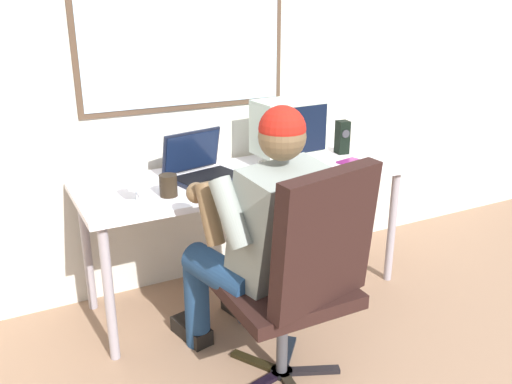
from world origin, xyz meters
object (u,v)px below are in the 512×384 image
Objects in this scene: cd_case at (353,162)px; office_chair at (303,270)px; person_seated at (261,234)px; laptop at (200,165)px; desk_speaker at (342,137)px; coffee_mug at (168,185)px; wine_glass at (136,183)px; crt_monitor at (289,128)px; desk at (247,186)px.

office_chair is at bearing -137.13° from cd_case.
person_seated reaches higher than laptop.
person_seated is at bearing 101.25° from office_chair.
person_seated reaches higher than desk_speaker.
person_seated is at bearing -58.50° from coffee_mug.
desk_speaker is (1.32, 0.23, 0.01)m from wine_glass.
coffee_mug is at bearing -166.91° from crt_monitor.
crt_monitor reaches higher than laptop.
cd_case is at bearing -23.58° from crt_monitor.
person_seated is 0.53m from coffee_mug.
cd_case is (1.25, 0.03, -0.08)m from wine_glass.
laptop is 2.98× the size of wine_glass.
office_chair is (-0.16, -0.82, -0.08)m from desk.
desk_speaker is at bearing 47.45° from office_chair.
desk is 10.65× the size of cd_case.
crt_monitor is at bearing 63.02° from office_chair.
person_seated is 9.10× the size of wine_glass.
person_seated is 0.65m from laptop.
laptop is at bearing -178.15° from desk_speaker.
office_chair is at bearing -85.18° from laptop.
wine_glass is at bearing -178.63° from coffee_mug.
crt_monitor is 0.98× the size of laptop.
desk_speaker is at bearing 1.85° from laptop.
desk_speaker is (0.41, 0.05, -0.11)m from crt_monitor.
crt_monitor is 0.94m from wine_glass.
coffee_mug is at bearing 114.59° from office_chair.
laptop is (-0.02, 0.63, 0.14)m from person_seated.
person_seated is 0.96m from cd_case.
coffee_mug is at bearing -178.44° from cd_case.
desk_speaker reaches higher than desk.
crt_monitor is 2.91× the size of wine_glass.
person_seated is 11.68× the size of coffee_mug.
cd_case is 1.10m from coffee_mug.
wine_glass is (-0.47, 0.69, 0.23)m from office_chair.
desk_speaker is (0.92, 0.03, 0.04)m from laptop.
person_seated is at bearing -150.85° from cd_case.
laptop is (-0.23, 0.07, 0.13)m from desk.
desk_speaker is at bearing 7.53° from crt_monitor.
cd_case is at bearing 1.54° from wine_glass.
office_chair reaches higher than coffee_mug.
desk_speaker reaches higher than coffee_mug.
laptop is at bearing 168.72° from cd_case.
cd_case is (0.78, 0.72, 0.15)m from office_chair.
laptop reaches higher than wine_glass.
coffee_mug is at bearing -140.38° from laptop.
coffee_mug is (0.16, 0.00, -0.04)m from wine_glass.
wine_glass is at bearing -168.01° from desk.
desk is at bearing -171.75° from desk_speaker.
crt_monitor is at bearing -172.47° from desk_speaker.
office_chair is at bearing -78.75° from person_seated.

